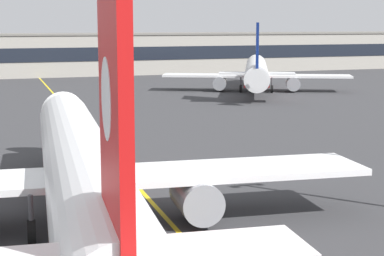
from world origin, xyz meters
TOP-DOWN VIEW (x-y plane):
  - taxiway_centreline at (0.00, 30.00)m, footprint 8.33×179.83m
  - airliner_foreground at (-5.72, 9.73)m, footprint 32.33×41.51m
  - airliner_background at (33.43, 71.08)m, footprint 29.29×36.70m
  - safety_cone_by_nose_gear at (-5.11, 24.86)m, footprint 0.44×0.44m
  - terminal_building at (10.45, 115.07)m, footprint 168.05×12.40m

SIDE VIEW (x-z plane):
  - taxiway_centreline at x=0.00m, z-range 0.00..0.01m
  - safety_cone_by_nose_gear at x=-5.11m, z-range -0.02..0.53m
  - airliner_background at x=33.43m, z-range -2.32..8.68m
  - airliner_foreground at x=-5.72m, z-range -2.46..9.19m
  - terminal_building at x=10.45m, z-range 0.01..8.82m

